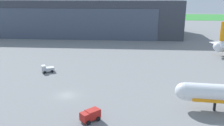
% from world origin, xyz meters
% --- Properties ---
extents(ground_plane, '(440.00, 440.00, 0.00)m').
position_xyz_m(ground_plane, '(0.00, 0.00, 0.00)').
color(ground_plane, slate).
extents(grass_field_strip, '(440.00, 56.00, 0.08)m').
position_xyz_m(grass_field_strip, '(0.00, 184.81, 0.04)').
color(grass_field_strip, '#338637').
rests_on(grass_field_strip, ground_plane).
extents(maintenance_hangar, '(105.43, 40.15, 20.54)m').
position_xyz_m(maintenance_hangar, '(-11.97, 88.08, 9.81)').
color(maintenance_hangar, '#383D47').
rests_on(maintenance_hangar, ground_plane).
extents(stair_truck, '(4.04, 4.00, 2.17)m').
position_xyz_m(stair_truck, '(7.59, -11.51, 1.23)').
color(stair_truck, '#AD1E19').
rests_on(stair_truck, ground_plane).
extents(baggage_tug, '(4.21, 3.53, 2.22)m').
position_xyz_m(baggage_tug, '(-10.36, 16.81, 1.05)').
color(baggage_tug, '#B7BCC6').
rests_on(baggage_tug, ground_plane).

